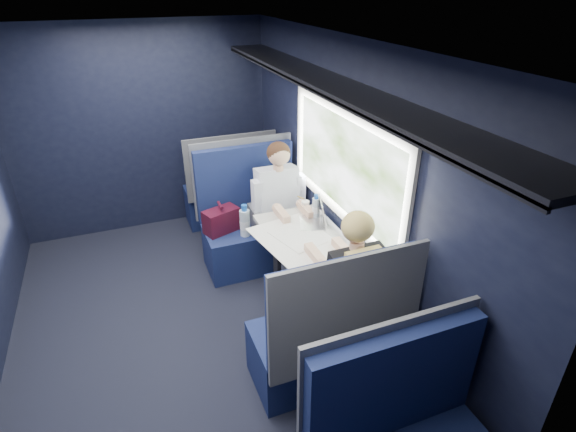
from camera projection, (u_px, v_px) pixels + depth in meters
name	position (u px, v px, depth m)	size (l,w,h in m)	color
ground	(189.00, 334.00, 3.79)	(2.80, 4.20, 0.01)	black
room_shell	(170.00, 171.00, 3.10)	(3.00, 4.40, 2.40)	black
table	(302.00, 243.00, 3.81)	(0.62, 1.00, 0.74)	#54565E
seat_bay_near	(251.00, 225.00, 4.58)	(1.04, 0.62, 1.26)	#0D153D
seat_bay_far	(327.00, 339.00, 3.15)	(1.04, 0.62, 1.26)	#0D153D
seat_row_front	(229.00, 191.00, 5.35)	(1.04, 0.51, 1.16)	#0D153D
man	(281.00, 202.00, 4.38)	(0.53, 0.56, 1.32)	black
woman	(350.00, 281.00, 3.22)	(0.53, 0.56, 1.32)	black
papers	(297.00, 241.00, 3.69)	(0.55, 0.80, 0.01)	white
laptop	(317.00, 217.00, 3.94)	(0.30, 0.34, 0.21)	silver
bottle_small	(316.00, 207.00, 4.01)	(0.07, 0.07, 0.23)	silver
cup	(305.00, 206.00, 4.16)	(0.07, 0.07, 0.10)	white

